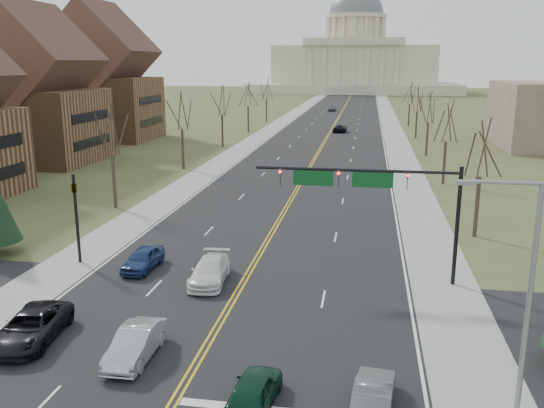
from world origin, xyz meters
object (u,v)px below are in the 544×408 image
(car_nb_outer_lead, at_px, (373,395))
(car_sb_inner_second, at_px, (210,271))
(car_sb_outer_second, at_px, (143,259))
(car_far_sb, at_px, (332,108))
(car_nb_inner_lead, at_px, (254,391))
(signal_mast, at_px, (371,188))
(signal_left, at_px, (76,209))
(street_light, at_px, (523,288))
(car_sb_outer_lead, at_px, (31,327))
(car_sb_inner_lead, at_px, (136,344))
(car_far_nb, at_px, (340,128))

(car_nb_outer_lead, distance_m, car_sb_inner_second, 15.32)
(car_sb_outer_second, distance_m, car_far_sb, 126.38)
(car_nb_outer_lead, relative_size, car_sb_inner_second, 0.83)
(car_sb_inner_second, bearing_deg, car_nb_inner_lead, -71.34)
(signal_mast, distance_m, signal_left, 19.06)
(signal_mast, distance_m, street_light, 14.51)
(signal_left, height_order, car_far_sb, signal_left)
(car_sb_outer_lead, bearing_deg, car_sb_inner_lead, -14.76)
(car_nb_outer_lead, relative_size, car_sb_outer_second, 0.99)
(signal_mast, relative_size, car_sb_inner_lead, 2.77)
(car_sb_outer_lead, relative_size, car_sb_inner_second, 1.06)
(car_nb_outer_lead, distance_m, car_sb_outer_second, 19.74)
(signal_left, height_order, car_sb_outer_lead, signal_left)
(car_sb_outer_lead, bearing_deg, signal_mast, 27.54)
(car_sb_inner_second, bearing_deg, street_light, -41.85)
(car_sb_outer_lead, bearing_deg, car_sb_outer_second, 74.74)
(car_nb_outer_lead, distance_m, car_sb_outer_lead, 16.37)
(signal_mast, relative_size, signal_left, 2.02)
(car_sb_inner_lead, distance_m, car_sb_outer_second, 11.72)
(signal_mast, bearing_deg, car_sb_inner_lead, -131.54)
(car_nb_inner_lead, height_order, car_sb_outer_second, car_sb_outer_second)
(signal_mast, xyz_separation_m, car_far_nb, (-5.59, 77.44, -5.02))
(car_nb_outer_lead, bearing_deg, car_sb_outer_second, -37.25)
(car_sb_outer_lead, xyz_separation_m, car_far_nb, (10.21, 88.21, -0.00))
(street_light, bearing_deg, signal_mast, 111.41)
(car_far_sb, bearing_deg, car_nb_outer_lead, -81.79)
(signal_mast, relative_size, car_far_nb, 2.31)
(car_nb_inner_lead, relative_size, car_sb_outer_second, 0.99)
(car_sb_inner_lead, bearing_deg, signal_mast, 48.06)
(street_light, xyz_separation_m, car_sb_inner_second, (-14.72, 11.45, -4.50))
(car_far_sb, bearing_deg, car_far_nb, -80.67)
(street_light, relative_size, car_sb_inner_second, 1.83)
(car_sb_inner_lead, distance_m, car_far_nb, 89.12)
(car_sb_outer_second, bearing_deg, car_sb_inner_lead, -67.43)
(car_nb_inner_lead, distance_m, car_far_sb, 140.29)
(car_nb_outer_lead, distance_m, car_sb_inner_lead, 10.77)
(car_nb_outer_lead, height_order, car_sb_inner_second, car_sb_inner_second)
(car_nb_outer_lead, distance_m, car_far_sb, 140.06)
(car_nb_inner_lead, distance_m, car_sb_outer_lead, 12.09)
(signal_left, xyz_separation_m, car_sb_outer_lead, (3.14, -10.78, -2.97))
(car_nb_inner_lead, relative_size, car_far_nb, 0.78)
(car_nb_outer_lead, bearing_deg, car_sb_inner_second, -45.43)
(car_sb_inner_lead, distance_m, car_sb_outer_lead, 5.62)
(car_sb_inner_second, bearing_deg, car_sb_inner_lead, -98.84)
(signal_left, xyz_separation_m, car_sb_inner_lead, (8.71, -11.56, -2.98))
(signal_left, bearing_deg, car_nb_inner_lead, -44.49)
(street_light, relative_size, car_sb_outer_lead, 1.72)
(car_nb_inner_lead, relative_size, car_nb_outer_lead, 0.99)
(signal_left, relative_size, car_far_sb, 1.40)
(street_light, bearing_deg, signal_left, 150.88)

